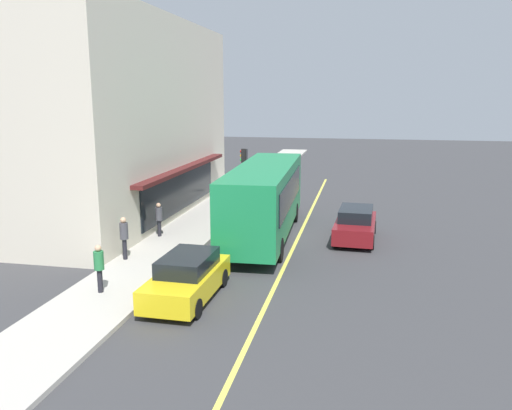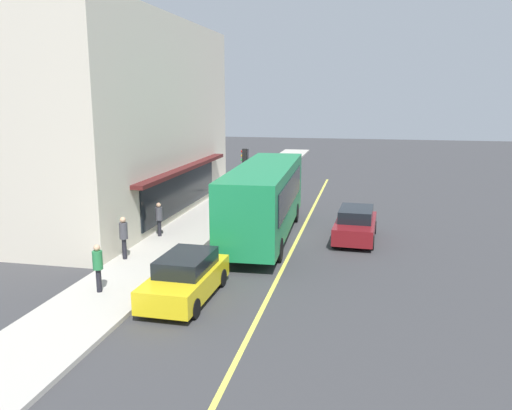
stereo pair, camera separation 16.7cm
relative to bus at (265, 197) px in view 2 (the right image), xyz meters
name	(u,v)px [view 2 (the right image)]	position (x,y,z in m)	size (l,w,h in m)	color
ground	(299,236)	(0.59, -1.59, -1.99)	(120.00, 120.00, 0.00)	#38383A
sidewalk	(193,229)	(0.59, 3.85, -1.91)	(80.00, 3.01, 0.15)	#B2ADA3
lane_centre_stripe	(299,236)	(0.59, -1.59, -1.98)	(36.00, 0.16, 0.01)	#D8D14C
storefront_building	(108,120)	(3.26, 9.58, 3.42)	(18.49, 9.07, 10.82)	beige
bus	(265,197)	(0.00, 0.00, 0.00)	(11.22, 2.94, 3.50)	#197F47
traffic_light	(245,161)	(8.99, 3.05, 0.55)	(0.30, 0.52, 3.20)	#2D2D33
car_yellow	(186,278)	(-8.13, 1.11, -1.24)	(4.34, 1.94, 1.52)	yellow
car_maroon	(356,225)	(0.52, -4.28, -1.24)	(4.37, 2.01, 1.52)	maroon
pedestrian_at_corner	(98,264)	(-8.52, 4.09, -0.83)	(0.34, 0.34, 1.68)	black
pedestrian_mid_block	(124,234)	(-4.95, 4.89, -0.77)	(0.34, 0.34, 1.77)	black
pedestrian_by_curb	(159,216)	(-1.29, 4.86, -0.87)	(0.34, 0.34, 1.62)	black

